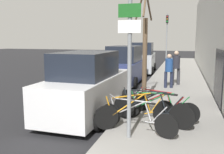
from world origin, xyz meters
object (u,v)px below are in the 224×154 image
(parked_car_0, at_px, (87,86))
(traffic_light, at_px, (167,33))
(bicycle_1, at_px, (136,113))
(bicycle_2, at_px, (151,110))
(street_tree, at_px, (145,51))
(signpost, at_px, (129,62))
(pedestrian_far, at_px, (176,65))
(bicycle_3, at_px, (159,108))
(bicycle_4, at_px, (161,105))
(pedestrian_near, at_px, (169,68))
(parked_car_1, at_px, (125,67))
(bicycle_0, at_px, (137,118))
(parked_car_2, at_px, (141,59))

(parked_car_0, height_order, traffic_light, traffic_light)
(parked_car_0, bearing_deg, bicycle_1, -29.09)
(bicycle_2, relative_size, street_tree, 0.54)
(signpost, distance_m, street_tree, 3.81)
(bicycle_1, xyz_separation_m, pedestrian_far, (0.84, 6.84, 0.64))
(pedestrian_far, height_order, traffic_light, traffic_light)
(bicycle_3, bearing_deg, traffic_light, 8.35)
(bicycle_4, bearing_deg, street_tree, 57.42)
(bicycle_1, relative_size, pedestrian_near, 1.21)
(bicycle_4, height_order, street_tree, street_tree)
(bicycle_3, distance_m, traffic_light, 15.12)
(bicycle_1, distance_m, parked_car_1, 7.49)
(bicycle_0, xyz_separation_m, parked_car_1, (-2.07, 7.59, 0.45))
(bicycle_3, bearing_deg, parked_car_1, 26.46)
(pedestrian_far, bearing_deg, parked_car_0, 44.55)
(bicycle_2, relative_size, pedestrian_far, 1.35)
(bicycle_2, height_order, pedestrian_near, pedestrian_near)
(parked_car_1, distance_m, pedestrian_far, 2.86)
(parked_car_0, xyz_separation_m, pedestrian_near, (2.42, 4.79, 0.14))
(bicycle_2, relative_size, bicycle_3, 1.03)
(signpost, xyz_separation_m, bicycle_3, (0.59, 1.49, -1.50))
(bicycle_1, height_order, pedestrian_far, pedestrian_far)
(pedestrian_near, xyz_separation_m, traffic_light, (-0.79, 9.65, 1.92))
(bicycle_4, xyz_separation_m, street_tree, (-0.82, 1.89, 1.58))
(bicycle_0, bearing_deg, traffic_light, 20.43)
(street_tree, bearing_deg, bicycle_4, -66.57)
(parked_car_2, relative_size, street_tree, 1.00)
(signpost, bearing_deg, traffic_light, 90.79)
(bicycle_2, xyz_separation_m, parked_car_2, (-2.28, 11.97, 0.46))
(bicycle_1, height_order, pedestrian_near, pedestrian_near)
(parked_car_2, height_order, pedestrian_near, parked_car_2)
(bicycle_3, distance_m, pedestrian_near, 5.27)
(bicycle_0, distance_m, pedestrian_near, 6.33)
(pedestrian_far, xyz_separation_m, traffic_light, (-1.10, 8.72, 1.85))
(bicycle_1, xyz_separation_m, traffic_light, (-0.26, 15.55, 2.49))
(signpost, distance_m, pedestrian_far, 7.76)
(bicycle_0, relative_size, parked_car_1, 0.49)
(parked_car_1, xyz_separation_m, street_tree, (1.74, -4.23, 1.12))
(bicycle_1, height_order, parked_car_2, parked_car_2)
(parked_car_2, distance_m, traffic_light, 4.15)
(parked_car_1, bearing_deg, bicycle_1, -73.19)
(traffic_light, bearing_deg, bicycle_1, -89.06)
(bicycle_0, distance_m, traffic_light, 16.13)
(bicycle_1, relative_size, parked_car_1, 0.45)
(parked_car_1, bearing_deg, bicycle_4, -65.87)
(street_tree, bearing_deg, parked_car_1, 112.34)
(parked_car_2, bearing_deg, street_tree, -82.86)
(pedestrian_far, bearing_deg, pedestrian_near, 51.83)
(parked_car_0, distance_m, traffic_light, 14.67)
(signpost, bearing_deg, parked_car_1, 103.66)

